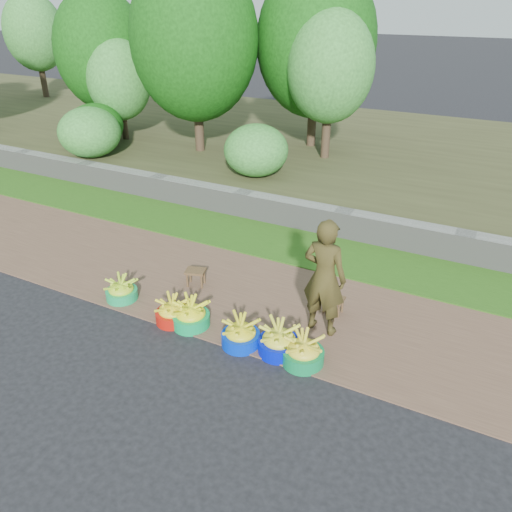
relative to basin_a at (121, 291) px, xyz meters
The scene contains 15 objects.
ground_plane 2.34m from the basin_a, ahead, with size 120.00×120.00×0.00m, color black.
dirt_shoulder 2.51m from the basin_a, 22.49° to the left, with size 80.00×2.50×0.02m, color brown.
grass_verge 3.76m from the basin_a, 51.94° to the left, with size 80.00×1.50×0.04m, color #2C5E16.
retaining_wall 4.46m from the basin_a, 58.69° to the left, with size 80.00×0.35×0.55m, color gray.
earth_bank 9.01m from the basin_a, 75.10° to the left, with size 80.00×10.00×0.50m, color #404123.
vegetation 7.29m from the basin_a, 104.04° to the left, with size 32.33×8.02×4.75m.
basin_a is the anchor object (origin of this frame).
basin_b 1.06m from the basin_a, ahead, with size 0.49×0.49×0.37m.
basin_c 1.36m from the basin_a, ahead, with size 0.54×0.54×0.40m.
basin_d 2.21m from the basin_a, ahead, with size 0.53×0.53×0.39m.
basin_e 2.73m from the basin_a, ahead, with size 0.56×0.56×0.42m.
basin_f 3.11m from the basin_a, ahead, with size 0.55×0.55×0.41m.
stool_left 1.19m from the basin_a, 47.83° to the left, with size 0.37×0.32×0.28m.
stool_right 3.28m from the basin_a, 20.64° to the left, with size 0.31×0.24×0.26m.
vendor_woman 3.21m from the basin_a, 12.59° to the left, with size 0.62×0.41×1.70m, color black.
Camera 1 is at (2.60, -4.62, 4.26)m, focal length 35.00 mm.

